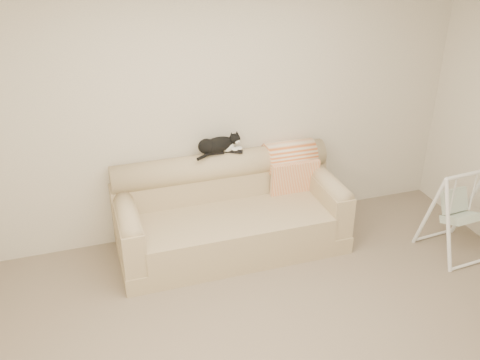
# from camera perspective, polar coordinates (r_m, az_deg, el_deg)

# --- Properties ---
(ground_plane) EXTENTS (5.00, 5.00, 0.00)m
(ground_plane) POSITION_cam_1_polar(r_m,az_deg,el_deg) (4.29, 5.55, -18.38)
(ground_plane) COLOR #716051
(ground_plane) RESTS_ON ground
(room_shell) EXTENTS (5.04, 4.04, 2.60)m
(room_shell) POSITION_cam_1_polar(r_m,az_deg,el_deg) (3.37, 6.71, -0.02)
(room_shell) COLOR beige
(room_shell) RESTS_ON ground
(sofa) EXTENTS (2.20, 0.93, 0.90)m
(sofa) POSITION_cam_1_polar(r_m,az_deg,el_deg) (5.27, -1.15, -3.62)
(sofa) COLOR tan
(sofa) RESTS_ON ground
(remote_a) EXTENTS (0.18, 0.07, 0.03)m
(remote_a) POSITION_cam_1_polar(r_m,az_deg,el_deg) (5.20, -2.74, 2.92)
(remote_a) COLOR black
(remote_a) RESTS_ON sofa
(remote_b) EXTENTS (0.17, 0.12, 0.02)m
(remote_b) POSITION_cam_1_polar(r_m,az_deg,el_deg) (5.24, -0.63, 3.08)
(remote_b) COLOR black
(remote_b) RESTS_ON sofa
(tuxedo_cat) EXTENTS (0.49, 0.28, 0.20)m
(tuxedo_cat) POSITION_cam_1_polar(r_m,az_deg,el_deg) (5.17, -2.37, 3.77)
(tuxedo_cat) COLOR black
(tuxedo_cat) RESTS_ON sofa
(throw_blanket) EXTENTS (0.51, 0.38, 0.58)m
(throw_blanket) POSITION_cam_1_polar(r_m,az_deg,el_deg) (5.50, 5.35, 2.11)
(throw_blanket) COLOR orange
(throw_blanket) RESTS_ON sofa
(baby_swing) EXTENTS (0.57, 0.61, 0.87)m
(baby_swing) POSITION_cam_1_polar(r_m,az_deg,el_deg) (5.53, 22.26, -3.25)
(baby_swing) COLOR white
(baby_swing) RESTS_ON ground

